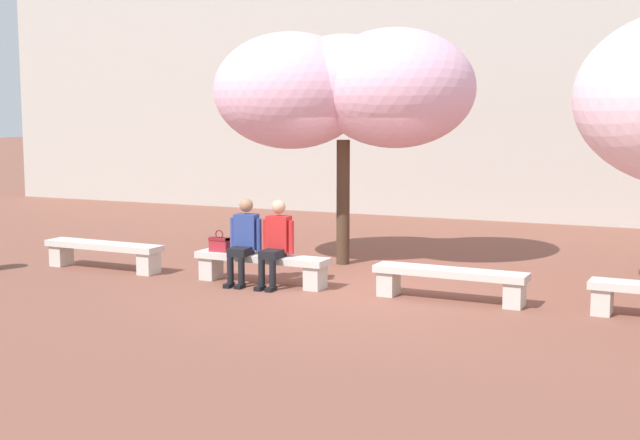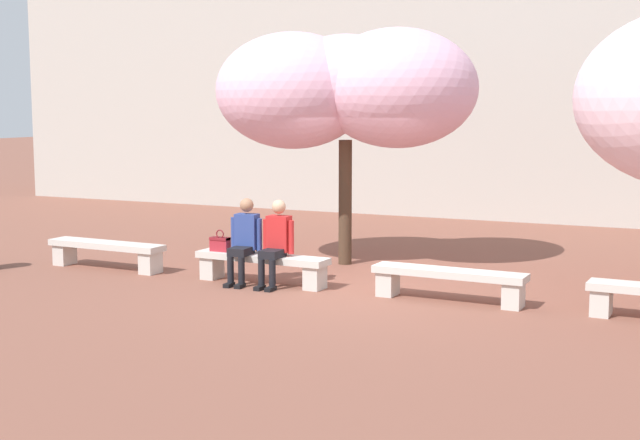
{
  "view_description": "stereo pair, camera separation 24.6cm",
  "coord_description": "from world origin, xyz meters",
  "px_view_note": "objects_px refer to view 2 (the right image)",
  "views": [
    {
      "loc": [
        4.72,
        -11.76,
        2.69
      ],
      "look_at": [
        -0.59,
        0.2,
        1.0
      ],
      "focal_mm": 50.0,
      "sensor_mm": 36.0,
      "label": 1
    },
    {
      "loc": [
        4.94,
        -11.66,
        2.69
      ],
      "look_at": [
        -0.59,
        0.2,
        1.0
      ],
      "focal_mm": 50.0,
      "sensor_mm": 36.0,
      "label": 2
    }
  ],
  "objects_px": {
    "stone_bench_west_end": "(106,250)",
    "person_seated_left": "(244,238)",
    "stone_bench_near_west": "(262,263)",
    "handbag": "(220,243)",
    "person_seated_right": "(276,240)",
    "stone_bench_center": "(449,279)",
    "cherry_tree_main": "(348,89)"
  },
  "relations": [
    {
      "from": "cherry_tree_main",
      "to": "stone_bench_center",
      "type": "bearing_deg",
      "value": -40.75
    },
    {
      "from": "person_seated_right",
      "to": "handbag",
      "type": "relative_size",
      "value": 3.81
    },
    {
      "from": "stone_bench_near_west",
      "to": "handbag",
      "type": "distance_m",
      "value": 0.77
    },
    {
      "from": "person_seated_right",
      "to": "stone_bench_center",
      "type": "bearing_deg",
      "value": 1.16
    },
    {
      "from": "person_seated_left",
      "to": "person_seated_right",
      "type": "distance_m",
      "value": 0.54
    },
    {
      "from": "handbag",
      "to": "cherry_tree_main",
      "type": "distance_m",
      "value": 3.41
    },
    {
      "from": "stone_bench_center",
      "to": "cherry_tree_main",
      "type": "height_order",
      "value": "cherry_tree_main"
    },
    {
      "from": "stone_bench_center",
      "to": "cherry_tree_main",
      "type": "bearing_deg",
      "value": 139.25
    },
    {
      "from": "stone_bench_west_end",
      "to": "stone_bench_near_west",
      "type": "relative_size",
      "value": 1.0
    },
    {
      "from": "handbag",
      "to": "stone_bench_near_west",
      "type": "bearing_deg",
      "value": 1.2
    },
    {
      "from": "stone_bench_west_end",
      "to": "cherry_tree_main",
      "type": "bearing_deg",
      "value": 31.3
    },
    {
      "from": "stone_bench_west_end",
      "to": "stone_bench_center",
      "type": "distance_m",
      "value": 5.86
    },
    {
      "from": "stone_bench_center",
      "to": "handbag",
      "type": "bearing_deg",
      "value": -179.76
    },
    {
      "from": "stone_bench_west_end",
      "to": "stone_bench_near_west",
      "type": "height_order",
      "value": "same"
    },
    {
      "from": "stone_bench_center",
      "to": "cherry_tree_main",
      "type": "distance_m",
      "value": 4.15
    },
    {
      "from": "stone_bench_center",
      "to": "person_seated_right",
      "type": "xyz_separation_m",
      "value": [
        -2.65,
        -0.05,
        0.39
      ]
    },
    {
      "from": "person_seated_right",
      "to": "person_seated_left",
      "type": "bearing_deg",
      "value": 179.98
    },
    {
      "from": "stone_bench_near_west",
      "to": "person_seated_right",
      "type": "bearing_deg",
      "value": -11.0
    },
    {
      "from": "cherry_tree_main",
      "to": "handbag",
      "type": "bearing_deg",
      "value": -120.33
    },
    {
      "from": "person_seated_left",
      "to": "person_seated_right",
      "type": "height_order",
      "value": "same"
    },
    {
      "from": "stone_bench_near_west",
      "to": "cherry_tree_main",
      "type": "height_order",
      "value": "cherry_tree_main"
    },
    {
      "from": "stone_bench_center",
      "to": "handbag",
      "type": "distance_m",
      "value": 3.66
    },
    {
      "from": "stone_bench_west_end",
      "to": "person_seated_left",
      "type": "distance_m",
      "value": 2.69
    },
    {
      "from": "stone_bench_west_end",
      "to": "cherry_tree_main",
      "type": "relative_size",
      "value": 0.5
    },
    {
      "from": "stone_bench_center",
      "to": "person_seated_left",
      "type": "distance_m",
      "value": 3.22
    },
    {
      "from": "person_seated_right",
      "to": "stone_bench_west_end",
      "type": "bearing_deg",
      "value": 179.04
    },
    {
      "from": "person_seated_left",
      "to": "handbag",
      "type": "height_order",
      "value": "person_seated_left"
    },
    {
      "from": "stone_bench_near_west",
      "to": "person_seated_left",
      "type": "bearing_deg",
      "value": -168.77
    },
    {
      "from": "stone_bench_near_west",
      "to": "stone_bench_center",
      "type": "xyz_separation_m",
      "value": [
        2.93,
        -0.0,
        0.0
      ]
    },
    {
      "from": "stone_bench_near_west",
      "to": "person_seated_right",
      "type": "relative_size",
      "value": 1.68
    },
    {
      "from": "stone_bench_near_west",
      "to": "stone_bench_west_end",
      "type": "bearing_deg",
      "value": -180.0
    },
    {
      "from": "handbag",
      "to": "stone_bench_center",
      "type": "bearing_deg",
      "value": 0.24
    }
  ]
}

